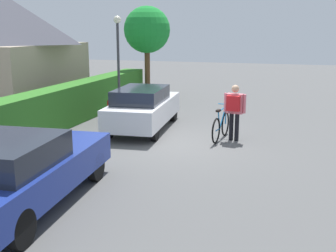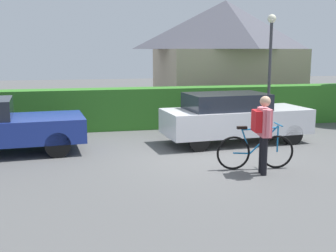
{
  "view_description": "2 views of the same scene",
  "coord_description": "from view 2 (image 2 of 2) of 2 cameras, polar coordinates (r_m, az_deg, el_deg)",
  "views": [
    {
      "loc": [
        -11.76,
        -3.33,
        3.36
      ],
      "look_at": [
        -0.95,
        0.0,
        0.72
      ],
      "focal_mm": 45.08,
      "sensor_mm": 36.0,
      "label": 1
    },
    {
      "loc": [
        -3.16,
        -9.82,
        2.66
      ],
      "look_at": [
        -1.08,
        -0.35,
        0.92
      ],
      "focal_mm": 45.36,
      "sensor_mm": 36.0,
      "label": 2
    }
  ],
  "objects": [
    {
      "name": "ground_plane",
      "position": [
        10.66,
        5.29,
        -4.32
      ],
      "size": [
        60.0,
        60.0,
        0.0
      ],
      "primitive_type": "plane",
      "color": "#535353"
    },
    {
      "name": "hedge_row",
      "position": [
        14.78,
        0.07,
        2.52
      ],
      "size": [
        15.62,
        0.9,
        1.38
      ],
      "primitive_type": "cube",
      "color": "#327325",
      "rests_on": "ground"
    },
    {
      "name": "house_distant",
      "position": [
        19.77,
        7.62,
        9.58
      ],
      "size": [
        6.02,
        5.33,
        4.85
      ],
      "color": "tan",
      "rests_on": "ground"
    },
    {
      "name": "parked_car_far",
      "position": [
        12.38,
        8.83,
        1.21
      ],
      "size": [
        4.32,
        1.99,
        1.45
      ],
      "color": "silver",
      "rests_on": "ground"
    },
    {
      "name": "bicycle",
      "position": [
        9.76,
        11.67,
        -3.3
      ],
      "size": [
        1.78,
        0.5,
        1.03
      ],
      "color": "black",
      "rests_on": "ground"
    },
    {
      "name": "person_rider",
      "position": [
        9.27,
        12.61,
        -0.13
      ],
      "size": [
        0.4,
        0.68,
        1.71
      ],
      "color": "black",
      "rests_on": "ground"
    },
    {
      "name": "street_lamp",
      "position": [
        14.53,
        13.59,
        9.25
      ],
      "size": [
        0.28,
        0.28,
        3.8
      ],
      "color": "#38383D",
      "rests_on": "ground"
    },
    {
      "name": "fire_hydrant",
      "position": [
        14.26,
        9.75,
        0.97
      ],
      "size": [
        0.2,
        0.2,
        0.81
      ],
      "color": "red",
      "rests_on": "ground"
    }
  ]
}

